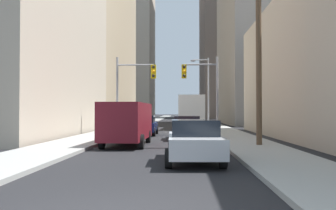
{
  "coord_description": "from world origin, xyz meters",
  "views": [
    {
      "loc": [
        1.18,
        -5.51,
        1.81
      ],
      "look_at": [
        0.0,
        22.14,
        2.35
      ],
      "focal_mm": 35.86,
      "sensor_mm": 36.0,
      "label": 1
    }
  ],
  "objects_px": {
    "cargo_van_maroon": "(127,121)",
    "traffic_signal_near_right": "(202,83)",
    "city_bus": "(192,110)",
    "sedan_silver": "(194,141)",
    "traffic_signal_near_left": "(134,83)",
    "sedan_navy": "(144,125)",
    "sedan_red": "(187,127)"
  },
  "relations": [
    {
      "from": "sedan_navy",
      "to": "traffic_signal_near_left",
      "type": "xyz_separation_m",
      "value": [
        -0.81,
        0.0,
        3.24
      ]
    },
    {
      "from": "traffic_signal_near_left",
      "to": "sedan_navy",
      "type": "bearing_deg",
      "value": -0.1
    },
    {
      "from": "city_bus",
      "to": "cargo_van_maroon",
      "type": "xyz_separation_m",
      "value": [
        -4.02,
        -19.34,
        -0.64
      ]
    },
    {
      "from": "city_bus",
      "to": "cargo_van_maroon",
      "type": "bearing_deg",
      "value": -101.75
    },
    {
      "from": "sedan_silver",
      "to": "sedan_red",
      "type": "xyz_separation_m",
      "value": [
        -0.13,
        9.94,
        0.0
      ]
    },
    {
      "from": "sedan_silver",
      "to": "sedan_navy",
      "type": "height_order",
      "value": "same"
    },
    {
      "from": "cargo_van_maroon",
      "to": "traffic_signal_near_left",
      "type": "height_order",
      "value": "traffic_signal_near_left"
    },
    {
      "from": "traffic_signal_near_left",
      "to": "sedan_red",
      "type": "bearing_deg",
      "value": -42.05
    },
    {
      "from": "sedan_silver",
      "to": "traffic_signal_near_right",
      "type": "xyz_separation_m",
      "value": [
        1.08,
        13.57,
        3.22
      ]
    },
    {
      "from": "cargo_van_maroon",
      "to": "city_bus",
      "type": "bearing_deg",
      "value": 78.25
    },
    {
      "from": "cargo_van_maroon",
      "to": "traffic_signal_near_left",
      "type": "xyz_separation_m",
      "value": [
        -0.8,
        7.84,
        2.72
      ]
    },
    {
      "from": "sedan_red",
      "to": "sedan_navy",
      "type": "relative_size",
      "value": 1.0
    },
    {
      "from": "city_bus",
      "to": "traffic_signal_near_left",
      "type": "height_order",
      "value": "traffic_signal_near_left"
    },
    {
      "from": "cargo_van_maroon",
      "to": "traffic_signal_near_right",
      "type": "relative_size",
      "value": 0.88
    },
    {
      "from": "sedan_navy",
      "to": "traffic_signal_near_right",
      "type": "height_order",
      "value": "traffic_signal_near_right"
    },
    {
      "from": "sedan_navy",
      "to": "city_bus",
      "type": "bearing_deg",
      "value": 70.77
    },
    {
      "from": "city_bus",
      "to": "cargo_van_maroon",
      "type": "height_order",
      "value": "city_bus"
    },
    {
      "from": "sedan_navy",
      "to": "sedan_red",
      "type": "bearing_deg",
      "value": -48.44
    },
    {
      "from": "cargo_van_maroon",
      "to": "sedan_red",
      "type": "height_order",
      "value": "cargo_van_maroon"
    },
    {
      "from": "cargo_van_maroon",
      "to": "traffic_signal_near_right",
      "type": "distance_m",
      "value": 9.41
    },
    {
      "from": "sedan_red",
      "to": "sedan_navy",
      "type": "xyz_separation_m",
      "value": [
        -3.22,
        3.63,
        0.0
      ]
    },
    {
      "from": "sedan_red",
      "to": "traffic_signal_near_left",
      "type": "xyz_separation_m",
      "value": [
        -4.03,
        3.63,
        3.24
      ]
    },
    {
      "from": "sedan_silver",
      "to": "traffic_signal_near_left",
      "type": "bearing_deg",
      "value": 107.03
    },
    {
      "from": "city_bus",
      "to": "sedan_navy",
      "type": "relative_size",
      "value": 2.75
    },
    {
      "from": "sedan_red",
      "to": "traffic_signal_near_right",
      "type": "xyz_separation_m",
      "value": [
        1.2,
        3.63,
        3.22
      ]
    },
    {
      "from": "sedan_red",
      "to": "cargo_van_maroon",
      "type": "bearing_deg",
      "value": -127.52
    },
    {
      "from": "sedan_silver",
      "to": "traffic_signal_near_left",
      "type": "xyz_separation_m",
      "value": [
        -4.16,
        13.57,
        3.24
      ]
    },
    {
      "from": "sedan_silver",
      "to": "traffic_signal_near_left",
      "type": "relative_size",
      "value": 0.71
    },
    {
      "from": "sedan_navy",
      "to": "traffic_signal_near_left",
      "type": "bearing_deg",
      "value": 179.9
    },
    {
      "from": "city_bus",
      "to": "sedan_navy",
      "type": "distance_m",
      "value": 12.24
    },
    {
      "from": "city_bus",
      "to": "sedan_navy",
      "type": "bearing_deg",
      "value": -109.23
    },
    {
      "from": "cargo_van_maroon",
      "to": "traffic_signal_near_left",
      "type": "distance_m",
      "value": 8.34
    }
  ]
}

